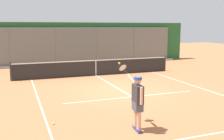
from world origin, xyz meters
TOP-DOWN VIEW (x-y plane):
  - ground_plane at (0.00, 0.00)m, footprint 60.00×60.00m
  - court_line_markings at (0.00, 1.64)m, footprint 7.69×9.80m
  - fence_backdrop at (0.00, -9.78)m, footprint 19.50×1.37m
  - tennis_net at (0.00, -3.99)m, footprint 9.88×0.09m
  - tennis_player at (1.44, 4.82)m, footprint 0.41×1.36m
  - tennis_ball_near_baseline at (3.63, 3.50)m, footprint 0.07×0.07m

SIDE VIEW (x-z plane):
  - ground_plane at x=0.00m, z-range 0.00..0.00m
  - court_line_markings at x=0.00m, z-range 0.00..0.01m
  - tennis_ball_near_baseline at x=3.63m, z-range 0.00..0.07m
  - tennis_net at x=0.00m, z-range -0.04..1.03m
  - tennis_player at x=1.44m, z-range -0.02..1.86m
  - fence_backdrop at x=0.00m, z-range -0.01..3.29m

